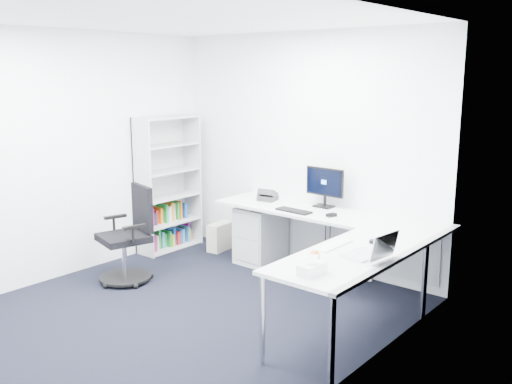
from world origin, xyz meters
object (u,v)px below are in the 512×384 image
Objects in this scene: bookshelf at (168,184)px; task_chair at (123,235)px; l_desk at (307,254)px; laptop at (363,241)px; monitor at (324,187)px.

bookshelf is 1.28m from task_chair.
task_chair reaches higher than l_desk.
laptop is (1.03, -0.72, 0.51)m from l_desk.
laptop reaches higher than l_desk.
l_desk is at bearing -1.32° from bookshelf.
l_desk is 5.53× the size of monitor.
l_desk is 2.23m from bookshelf.
monitor is at bearing 140.24° from laptop.
task_chair is 2.74m from laptop.
l_desk is 1.98m from task_chair.
laptop is at bearing 22.67° from task_chair.
task_chair is at bearing -65.31° from bookshelf.
bookshelf reaches higher than monitor.
monitor is (1.51, 1.61, 0.47)m from task_chair.
bookshelf is 4.99× the size of laptop.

